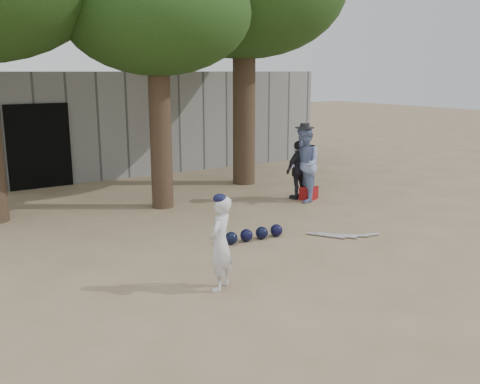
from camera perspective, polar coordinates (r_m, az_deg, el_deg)
ground at (r=8.46m, az=0.30°, el=-8.04°), size 70.00×70.00×0.00m
boy_player at (r=7.44m, az=-2.12°, el=-5.51°), size 0.59×0.55×1.35m
spectator_blue at (r=12.56m, az=6.82°, el=2.95°), size 0.97×1.06×1.77m
spectator_dark at (r=12.84m, az=6.29°, el=2.35°), size 0.87×0.47×1.41m
red_bag at (r=12.93m, az=7.34°, el=-0.11°), size 0.51×0.46×0.30m
back_building at (r=17.55m, az=-18.77°, el=7.16°), size 16.00×5.24×3.00m
helmet_row at (r=9.74m, az=1.53°, el=-4.51°), size 1.19×0.28×0.23m
bat_pile at (r=10.13m, az=10.97°, el=-4.58°), size 1.10×0.82×0.06m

